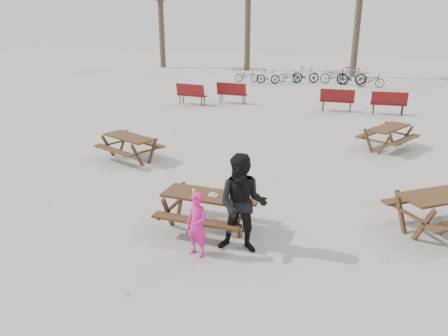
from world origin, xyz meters
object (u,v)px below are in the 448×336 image
(main_picnic_table, at_px, (207,203))
(adult, at_px, (242,204))
(food_tray, at_px, (213,195))
(soda_bottle, at_px, (194,193))
(picnic_table_east, at_px, (444,212))
(child, at_px, (197,225))
(picnic_table_north, at_px, (130,148))
(picnic_table_far, at_px, (387,138))

(main_picnic_table, xyz_separation_m, adult, (0.94, -0.60, 0.36))
(main_picnic_table, height_order, adult, adult)
(food_tray, xyz_separation_m, soda_bottle, (-0.36, -0.14, 0.05))
(adult, bearing_deg, picnic_table_east, 22.19)
(child, xyz_separation_m, adult, (0.72, 0.43, 0.34))
(picnic_table_north, bearing_deg, child, -26.07)
(child, relative_size, adult, 0.64)
(adult, distance_m, picnic_table_east, 4.25)
(child, bearing_deg, main_picnic_table, 117.73)
(adult, xyz_separation_m, picnic_table_far, (2.49, 7.83, -0.58))
(soda_bottle, xyz_separation_m, picnic_table_far, (3.63, 7.44, -0.48))
(child, height_order, picnic_table_far, child)
(main_picnic_table, distance_m, picnic_table_east, 4.82)
(soda_bottle, xyz_separation_m, picnic_table_east, (4.76, 1.77, -0.43))
(main_picnic_table, height_order, soda_bottle, soda_bottle)
(main_picnic_table, xyz_separation_m, picnic_table_north, (-3.91, 3.39, -0.22))
(picnic_table_east, xyz_separation_m, picnic_table_far, (-1.13, 5.67, -0.04))
(main_picnic_table, height_order, child, child)
(adult, relative_size, picnic_table_far, 1.11)
(main_picnic_table, distance_m, picnic_table_north, 5.18)
(child, xyz_separation_m, picnic_table_far, (3.21, 8.27, -0.24))
(food_tray, xyz_separation_m, picnic_table_far, (3.27, 7.30, -0.42))
(adult, relative_size, picnic_table_north, 1.12)
(child, height_order, picnic_table_east, child)
(food_tray, bearing_deg, picnic_table_east, 20.32)
(food_tray, relative_size, picnic_table_east, 0.09)
(picnic_table_east, xyz_separation_m, picnic_table_north, (-8.46, 1.82, -0.05))
(picnic_table_far, bearing_deg, main_picnic_table, -178.63)
(adult, distance_m, picnic_table_far, 8.24)
(adult, distance_m, picnic_table_north, 6.30)
(picnic_table_east, bearing_deg, food_tray, 161.57)
(picnic_table_north, bearing_deg, soda_bottle, -23.24)
(soda_bottle, bearing_deg, main_picnic_table, 45.39)
(picnic_table_far, bearing_deg, soda_bottle, -179.29)
(picnic_table_east, bearing_deg, picnic_table_north, 129.12)
(child, height_order, picnic_table_north, child)
(main_picnic_table, distance_m, child, 1.05)
(soda_bottle, height_order, adult, adult)
(food_tray, xyz_separation_m, picnic_table_east, (4.40, 1.63, -0.38))
(picnic_table_north, bearing_deg, main_picnic_table, -20.04)
(picnic_table_far, bearing_deg, child, -174.50)
(food_tray, xyz_separation_m, adult, (0.78, -0.54, 0.16))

